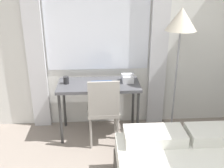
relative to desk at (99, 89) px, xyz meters
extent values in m
cube|color=silver|center=(0.16, 0.35, 0.67)|extent=(4.73, 0.05, 2.70)
cube|color=white|center=(0.00, 0.31, 0.92)|extent=(1.40, 0.01, 1.50)
cube|color=silver|center=(-0.84, 0.27, 0.62)|extent=(0.24, 0.06, 2.60)
cube|color=silver|center=(0.84, 0.27, 0.62)|extent=(0.24, 0.06, 2.60)
cube|color=#4C4C51|center=(0.00, 0.00, 0.05)|extent=(1.08, 0.52, 0.04)
cylinder|color=#333333|center=(-0.50, -0.22, -0.32)|extent=(0.04, 0.04, 0.71)
cylinder|color=#333333|center=(0.50, -0.22, -0.32)|extent=(0.04, 0.04, 0.71)
cylinder|color=#333333|center=(-0.50, 0.22, -0.32)|extent=(0.04, 0.04, 0.71)
cylinder|color=#333333|center=(0.50, 0.22, -0.32)|extent=(0.04, 0.04, 0.71)
cube|color=gray|center=(0.05, -0.19, -0.22)|extent=(0.41, 0.41, 0.05)
cube|color=gray|center=(0.06, -0.37, 0.02)|extent=(0.38, 0.04, 0.44)
cylinder|color=gray|center=(-0.12, -0.36, -0.46)|extent=(0.03, 0.03, 0.43)
cylinder|color=gray|center=(0.22, -0.35, -0.46)|extent=(0.03, 0.03, 0.43)
cylinder|color=gray|center=(-0.12, -0.02, -0.46)|extent=(0.03, 0.03, 0.43)
cylinder|color=gray|center=(0.22, -0.01, -0.46)|extent=(0.03, 0.03, 0.43)
cube|color=silver|center=(0.56, -0.94, -0.15)|extent=(0.62, 0.32, 0.12)
cube|color=silver|center=(1.22, -0.94, -0.15)|extent=(0.62, 0.32, 0.12)
cylinder|color=#4C4C51|center=(1.00, -0.10, -0.67)|extent=(0.27, 0.27, 0.03)
cylinder|color=gray|center=(1.00, -0.10, 0.06)|extent=(0.02, 0.02, 1.43)
cone|color=beige|center=(1.00, -0.10, 0.91)|extent=(0.38, 0.38, 0.27)
cube|color=silver|center=(0.39, 0.05, 0.12)|extent=(0.15, 0.19, 0.09)
cube|color=silver|center=(0.39, 0.05, 0.17)|extent=(0.17, 0.07, 0.02)
cube|color=navy|center=(0.04, -0.05, 0.08)|extent=(0.28, 0.19, 0.02)
cube|color=white|center=(0.04, -0.05, 0.09)|extent=(0.26, 0.18, 0.01)
cylinder|color=#262628|center=(-0.43, 0.02, 0.12)|extent=(0.07, 0.07, 0.10)
camera|label=1|loc=(-0.02, -3.21, 1.35)|focal=42.00mm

